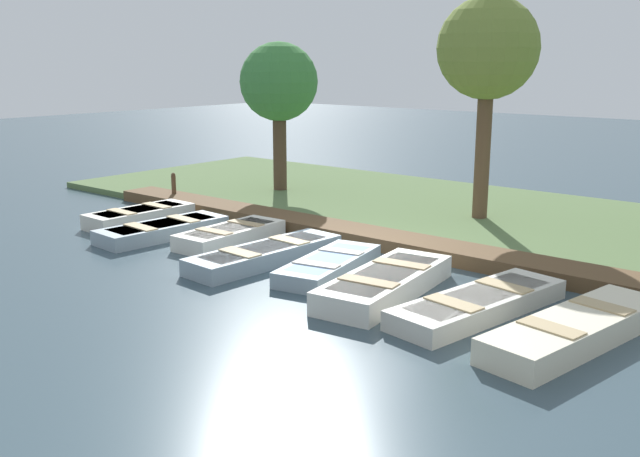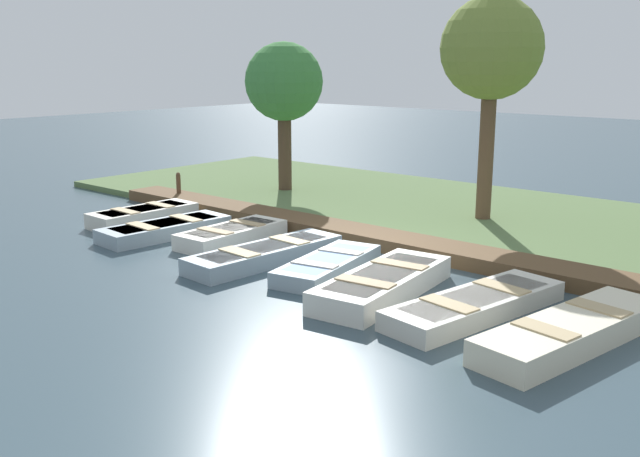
{
  "view_description": "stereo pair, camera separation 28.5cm",
  "coord_description": "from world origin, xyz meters",
  "px_view_note": "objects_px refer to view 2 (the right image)",
  "views": [
    {
      "loc": [
        11.09,
        8.35,
        3.95
      ],
      "look_at": [
        0.36,
        -0.48,
        0.65
      ],
      "focal_mm": 40.0,
      "sensor_mm": 36.0,
      "label": 1
    },
    {
      "loc": [
        10.91,
        8.57,
        3.95
      ],
      "look_at": [
        0.36,
        -0.48,
        0.65
      ],
      "focal_mm": 40.0,
      "sensor_mm": 36.0,
      "label": 2
    }
  ],
  "objects_px": {
    "rowboat_1": "(165,229)",
    "rowboat_7": "(572,331)",
    "rowboat_2": "(232,234)",
    "park_tree_far_left": "(284,84)",
    "rowboat_6": "(476,305)",
    "rowboat_0": "(144,215)",
    "mooring_post_near": "(179,188)",
    "rowboat_3": "(265,254)",
    "rowboat_4": "(328,265)",
    "rowboat_5": "(383,283)",
    "park_tree_left": "(492,52)"
  },
  "relations": [
    {
      "from": "park_tree_far_left",
      "to": "rowboat_7",
      "type": "bearing_deg",
      "value": 62.49
    },
    {
      "from": "rowboat_1",
      "to": "rowboat_6",
      "type": "xyz_separation_m",
      "value": [
        0.01,
        7.95,
        -0.0
      ]
    },
    {
      "from": "rowboat_2",
      "to": "park_tree_left",
      "type": "bearing_deg",
      "value": 144.67
    },
    {
      "from": "rowboat_1",
      "to": "park_tree_far_left",
      "type": "distance_m",
      "value": 6.49
    },
    {
      "from": "rowboat_5",
      "to": "park_tree_left",
      "type": "relative_size",
      "value": 0.62
    },
    {
      "from": "rowboat_0",
      "to": "rowboat_4",
      "type": "height_order",
      "value": "rowboat_0"
    },
    {
      "from": "park_tree_far_left",
      "to": "park_tree_left",
      "type": "bearing_deg",
      "value": 92.2
    },
    {
      "from": "rowboat_6",
      "to": "rowboat_0",
      "type": "bearing_deg",
      "value": -83.35
    },
    {
      "from": "rowboat_3",
      "to": "mooring_post_near",
      "type": "xyz_separation_m",
      "value": [
        -2.7,
        -6.12,
        0.27
      ]
    },
    {
      "from": "rowboat_7",
      "to": "park_tree_far_left",
      "type": "xyz_separation_m",
      "value": [
        -5.73,
        -11.0,
        3.06
      ]
    },
    {
      "from": "rowboat_3",
      "to": "rowboat_4",
      "type": "xyz_separation_m",
      "value": [
        -0.25,
        1.43,
        -0.02
      ]
    },
    {
      "from": "park_tree_left",
      "to": "rowboat_2",
      "type": "bearing_deg",
      "value": -33.05
    },
    {
      "from": "rowboat_5",
      "to": "rowboat_6",
      "type": "height_order",
      "value": "rowboat_5"
    },
    {
      "from": "rowboat_0",
      "to": "rowboat_3",
      "type": "xyz_separation_m",
      "value": [
        0.55,
        4.8,
        -0.02
      ]
    },
    {
      "from": "rowboat_2",
      "to": "park_tree_far_left",
      "type": "distance_m",
      "value": 6.56
    },
    {
      "from": "rowboat_2",
      "to": "rowboat_3",
      "type": "relative_size",
      "value": 0.75
    },
    {
      "from": "rowboat_0",
      "to": "park_tree_far_left",
      "type": "relative_size",
      "value": 0.61
    },
    {
      "from": "rowboat_5",
      "to": "mooring_post_near",
      "type": "distance_m",
      "value": 9.53
    },
    {
      "from": "park_tree_far_left",
      "to": "park_tree_left",
      "type": "height_order",
      "value": "park_tree_left"
    },
    {
      "from": "rowboat_0",
      "to": "rowboat_5",
      "type": "height_order",
      "value": "rowboat_5"
    },
    {
      "from": "rowboat_3",
      "to": "park_tree_far_left",
      "type": "relative_size",
      "value": 0.79
    },
    {
      "from": "rowboat_2",
      "to": "rowboat_6",
      "type": "relative_size",
      "value": 0.74
    },
    {
      "from": "rowboat_3",
      "to": "park_tree_left",
      "type": "distance_m",
      "value": 7.24
    },
    {
      "from": "park_tree_far_left",
      "to": "rowboat_3",
      "type": "bearing_deg",
      "value": 40.23
    },
    {
      "from": "rowboat_3",
      "to": "rowboat_6",
      "type": "xyz_separation_m",
      "value": [
        -0.04,
        4.66,
        -0.01
      ]
    },
    {
      "from": "rowboat_1",
      "to": "rowboat_2",
      "type": "height_order",
      "value": "rowboat_2"
    },
    {
      "from": "rowboat_2",
      "to": "park_tree_far_left",
      "type": "xyz_separation_m",
      "value": [
        -4.94,
        -3.04,
        3.08
      ]
    },
    {
      "from": "rowboat_1",
      "to": "rowboat_6",
      "type": "height_order",
      "value": "rowboat_1"
    },
    {
      "from": "park_tree_far_left",
      "to": "rowboat_0",
      "type": "bearing_deg",
      "value": -0.93
    },
    {
      "from": "rowboat_4",
      "to": "rowboat_7",
      "type": "distance_m",
      "value": 4.88
    },
    {
      "from": "rowboat_0",
      "to": "rowboat_4",
      "type": "relative_size",
      "value": 0.95
    },
    {
      "from": "mooring_post_near",
      "to": "park_tree_far_left",
      "type": "xyz_separation_m",
      "value": [
        -2.88,
        1.4,
        2.82
      ]
    },
    {
      "from": "rowboat_1",
      "to": "rowboat_3",
      "type": "bearing_deg",
      "value": 93.47
    },
    {
      "from": "rowboat_1",
      "to": "rowboat_7",
      "type": "xyz_separation_m",
      "value": [
        0.2,
        9.57,
        0.03
      ]
    },
    {
      "from": "rowboat_1",
      "to": "mooring_post_near",
      "type": "relative_size",
      "value": 3.52
    },
    {
      "from": "rowboat_5",
      "to": "park_tree_far_left",
      "type": "bearing_deg",
      "value": -133.78
    },
    {
      "from": "rowboat_1",
      "to": "mooring_post_near",
      "type": "xyz_separation_m",
      "value": [
        -2.65,
        -2.83,
        0.27
      ]
    },
    {
      "from": "rowboat_7",
      "to": "park_tree_far_left",
      "type": "distance_m",
      "value": 12.78
    },
    {
      "from": "rowboat_7",
      "to": "park_tree_left",
      "type": "xyz_separation_m",
      "value": [
        -5.98,
        -4.59,
        3.93
      ]
    },
    {
      "from": "rowboat_7",
      "to": "mooring_post_near",
      "type": "relative_size",
      "value": 4.19
    },
    {
      "from": "rowboat_0",
      "to": "rowboat_3",
      "type": "relative_size",
      "value": 0.77
    },
    {
      "from": "rowboat_3",
      "to": "park_tree_left",
      "type": "bearing_deg",
      "value": 167.46
    },
    {
      "from": "rowboat_2",
      "to": "mooring_post_near",
      "type": "bearing_deg",
      "value": -117.18
    },
    {
      "from": "rowboat_2",
      "to": "rowboat_4",
      "type": "height_order",
      "value": "rowboat_2"
    },
    {
      "from": "rowboat_3",
      "to": "rowboat_5",
      "type": "relative_size",
      "value": 1.05
    },
    {
      "from": "rowboat_0",
      "to": "rowboat_6",
      "type": "xyz_separation_m",
      "value": [
        0.51,
        9.46,
        -0.03
      ]
    },
    {
      "from": "rowboat_1",
      "to": "rowboat_7",
      "type": "height_order",
      "value": "rowboat_7"
    },
    {
      "from": "rowboat_4",
      "to": "park_tree_far_left",
      "type": "height_order",
      "value": "park_tree_far_left"
    },
    {
      "from": "rowboat_2",
      "to": "rowboat_5",
      "type": "bearing_deg",
      "value": 78.31
    },
    {
      "from": "rowboat_2",
      "to": "park_tree_left",
      "type": "distance_m",
      "value": 7.34
    }
  ]
}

